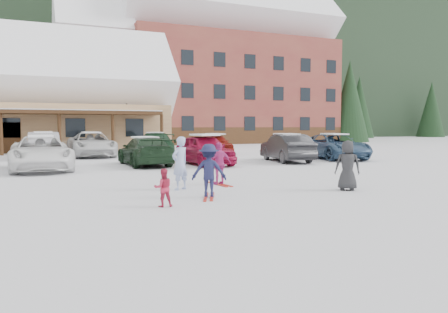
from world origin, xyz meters
name	(u,v)px	position (x,y,z in m)	size (l,w,h in m)	color
ground	(228,194)	(0.00, 0.00, 0.00)	(160.00, 160.00, 0.00)	silver
forested_hillside	(63,42)	(0.00, 85.00, 19.00)	(300.00, 70.00, 38.00)	black
alpine_hotel	(211,70)	(14.27, 38.00, 8.63)	(31.48, 14.01, 21.48)	maroon
lamp_post	(127,107)	(1.77, 24.99, 3.52)	(0.50, 0.25, 6.24)	black
conifer_1	(350,90)	(30.00, 32.00, 6.26)	(4.84, 4.84, 11.22)	black
conifer_3	(132,101)	(6.00, 44.00, 5.12)	(3.96, 3.96, 9.18)	black
conifer_4	(311,96)	(34.00, 46.00, 6.54)	(5.06, 5.06, 11.73)	black
adult_skier	(180,163)	(-0.99, 1.37, 0.81)	(0.59, 0.39, 1.61)	#9DADDB
toddler_red	(163,188)	(-2.19, -1.15, 0.46)	(0.45, 0.35, 0.92)	#B72442
child_navy	(209,171)	(-0.68, -0.27, 0.72)	(0.94, 0.54, 1.45)	#191B40
skis_child_navy	(209,197)	(-0.68, -0.27, 0.01)	(0.20, 1.40, 0.03)	red
child_magenta	(220,164)	(0.55, 1.98, 0.70)	(0.82, 0.34, 1.39)	#BD307F
skis_child_magenta	(220,184)	(0.55, 1.98, 0.01)	(0.20, 1.40, 0.03)	red
bystander_dark	(348,165)	(3.61, -0.69, 0.75)	(0.74, 0.48, 1.51)	#252527
parked_car_2	(41,153)	(-4.84, 9.38, 0.75)	(2.50, 5.41, 1.50)	white
parked_car_3	(145,151)	(-0.14, 9.89, 0.69)	(1.95, 4.79, 1.39)	#19301C
parked_car_4	(204,150)	(2.70, 9.18, 0.75)	(1.77, 4.41, 1.50)	#A51039
parked_car_5	(286,148)	(7.47, 9.24, 0.75)	(1.58, 4.54, 1.50)	black
parked_car_6	(334,146)	(11.01, 9.75, 0.74)	(2.44, 5.29, 1.47)	#345172
parked_car_9	(43,145)	(-4.68, 16.92, 0.79)	(1.66, 4.77, 1.57)	#A2A1A6
parked_car_10	(91,144)	(-1.88, 17.32, 0.77)	(2.55, 5.54, 1.54)	silver
parked_car_11	(155,144)	(2.30, 17.68, 0.75)	(2.09, 5.15, 1.49)	#1C3D25
parked_car_12	(215,144)	(6.36, 16.92, 0.69)	(1.64, 4.08, 1.39)	maroon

